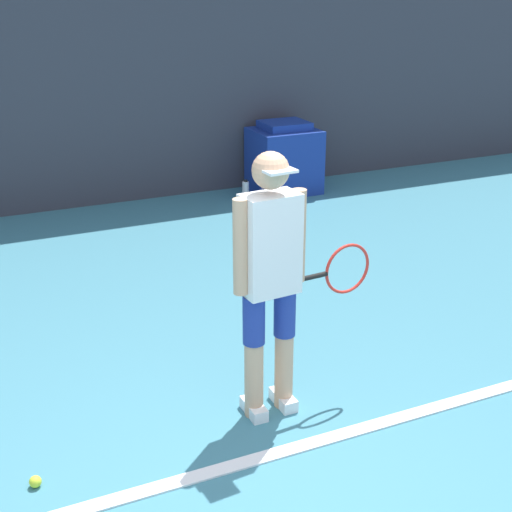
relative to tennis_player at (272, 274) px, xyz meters
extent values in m
cube|color=#383842|center=(-0.51, 4.91, 0.59)|extent=(24.00, 0.10, 3.08)
cube|color=white|center=(-0.51, -0.44, -0.95)|extent=(21.60, 0.10, 0.01)
cylinder|color=tan|center=(-0.12, -0.01, -0.69)|extent=(0.12, 0.12, 0.52)
cylinder|color=navy|center=(-0.12, -0.01, -0.27)|extent=(0.14, 0.14, 0.32)
cube|color=white|center=(-0.12, -0.01, -0.91)|extent=(0.10, 0.24, 0.08)
cylinder|color=tan|center=(0.09, 0.01, -0.69)|extent=(0.12, 0.12, 0.52)
cylinder|color=navy|center=(0.09, 0.01, -0.27)|extent=(0.14, 0.14, 0.32)
cube|color=white|center=(0.09, 0.01, -0.91)|extent=(0.10, 0.24, 0.08)
cube|color=white|center=(-0.01, 0.00, 0.20)|extent=(0.35, 0.23, 0.62)
sphere|color=tan|center=(-0.01, 0.00, 0.64)|extent=(0.22, 0.22, 0.22)
cube|color=white|center=(-0.01, -0.10, 0.66)|extent=(0.19, 0.13, 0.02)
cylinder|color=tan|center=(-0.21, -0.02, 0.21)|extent=(0.09, 0.09, 0.58)
cylinder|color=tan|center=(0.18, 0.02, 0.21)|extent=(0.09, 0.09, 0.58)
cylinder|color=black|center=(0.29, 0.02, -0.08)|extent=(0.22, 0.05, 0.03)
torus|color=red|center=(0.56, 0.05, -0.08)|extent=(0.34, 0.05, 0.34)
sphere|color=#D1E533|center=(-1.51, -0.15, -0.92)|extent=(0.07, 0.07, 0.07)
cube|color=navy|center=(2.32, 4.46, -0.55)|extent=(0.81, 0.71, 0.81)
cube|color=navy|center=(2.32, 4.46, -0.09)|extent=(0.57, 0.50, 0.10)
cylinder|color=white|center=(1.73, 4.34, -0.84)|extent=(0.08, 0.08, 0.23)
cylinder|color=black|center=(1.73, 4.34, -0.71)|extent=(0.05, 0.05, 0.02)
camera|label=1|loc=(-1.72, -3.55, 1.68)|focal=50.00mm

